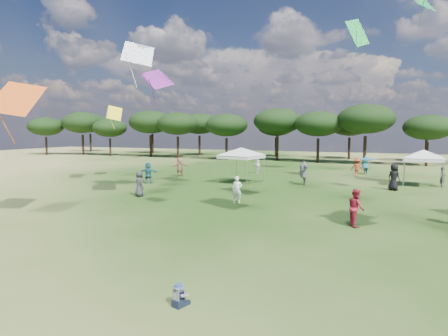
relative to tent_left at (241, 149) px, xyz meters
The scene contains 5 objects.
tree_line 26.51m from the tent_left, 73.01° to the left, with size 108.78×17.63×7.77m.
tent_left is the anchor object (origin of this frame).
tent_right 13.79m from the tent_left, 15.63° to the left, with size 5.50×5.50×3.10m.
toddler 21.40m from the tent_left, 74.33° to the right, with size 0.43×0.46×0.58m.
festival_crowd 5.89m from the tent_left, 10.33° to the left, with size 27.29×22.73×1.90m.
Camera 1 is at (4.71, -5.89, 4.25)m, focal length 30.00 mm.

